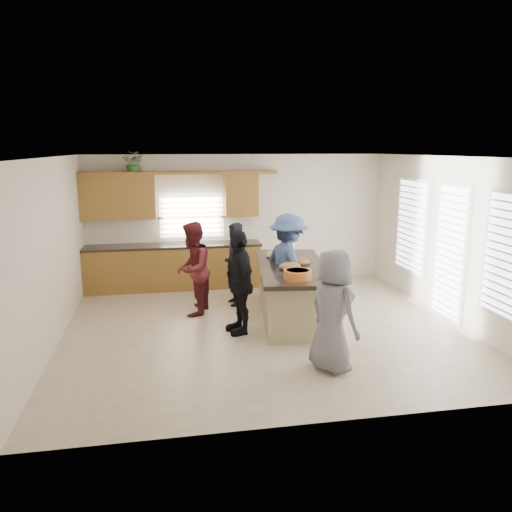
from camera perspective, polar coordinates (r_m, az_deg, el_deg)
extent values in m
plane|color=beige|center=(8.41, 0.97, -8.17)|extent=(6.50, 6.50, 0.00)
cube|color=silver|center=(10.94, -2.09, 4.20)|extent=(6.50, 0.02, 2.80)
cube|color=silver|center=(5.21, 7.55, -5.04)|extent=(6.50, 0.02, 2.80)
cube|color=silver|center=(8.05, -22.30, 0.34)|extent=(0.02, 6.00, 2.80)
cube|color=silver|center=(9.23, 21.22, 1.85)|extent=(0.02, 6.00, 2.80)
cube|color=white|center=(7.88, 1.05, 11.27)|extent=(6.50, 6.00, 0.02)
cube|color=olive|center=(10.71, -9.38, -1.31)|extent=(3.65, 0.62, 0.90)
cube|color=black|center=(10.61, -9.47, 1.18)|extent=(3.70, 0.65, 0.05)
cube|color=olive|center=(10.63, -15.52, 6.51)|extent=(1.50, 0.36, 0.90)
cube|color=olive|center=(10.71, -1.71, 6.99)|extent=(0.70, 0.36, 0.90)
cube|color=olive|center=(10.56, -8.68, 9.40)|extent=(4.05, 0.40, 0.06)
cube|color=brown|center=(10.80, -7.34, 4.40)|extent=(1.35, 0.08, 0.85)
cube|color=white|center=(10.32, 17.36, 3.30)|extent=(0.06, 1.10, 1.75)
cube|color=white|center=(9.17, 21.28, 0.35)|extent=(0.06, 0.85, 2.25)
cube|color=white|center=(7.91, 27.04, -0.11)|extent=(0.06, 1.10, 1.75)
cube|color=tan|center=(8.78, 4.10, -4.28)|extent=(1.33, 2.61, 0.88)
cube|color=black|center=(8.66, 4.14, -1.26)|extent=(1.51, 2.83, 0.07)
cube|color=black|center=(8.90, 4.06, -6.74)|extent=(1.24, 2.52, 0.08)
cylinder|color=black|center=(8.37, 3.92, -1.40)|extent=(0.42, 0.42, 0.02)
ellipsoid|color=#A77234|center=(8.37, 3.92, -1.28)|extent=(0.38, 0.38, 0.17)
cylinder|color=black|center=(8.77, 4.93, -0.78)|extent=(0.41, 0.41, 0.02)
ellipsoid|color=#A77234|center=(8.77, 4.93, -0.67)|extent=(0.37, 0.37, 0.17)
cylinder|color=black|center=(9.29, 2.35, 0.00)|extent=(0.40, 0.40, 0.02)
ellipsoid|color=tan|center=(9.29, 2.35, 0.10)|extent=(0.36, 0.36, 0.16)
cylinder|color=orange|center=(7.73, 4.77, -2.13)|extent=(0.43, 0.43, 0.14)
cylinder|color=beige|center=(7.71, 4.77, -1.76)|extent=(0.35, 0.35, 0.04)
cylinder|color=white|center=(7.76, 7.28, -2.29)|extent=(0.08, 0.08, 0.10)
cylinder|color=#9A81BB|center=(9.53, 3.87, 0.35)|extent=(0.20, 0.20, 0.04)
cylinder|color=silver|center=(9.77, 4.15, 1.01)|extent=(0.11, 0.11, 0.16)
imported|color=#34722D|center=(10.56, -13.81, 10.29)|extent=(0.52, 0.49, 0.47)
imported|color=black|center=(9.41, -2.49, -0.94)|extent=(0.44, 0.61, 1.57)
imported|color=maroon|center=(8.91, -7.25, -1.45)|extent=(0.85, 0.97, 1.67)
imported|color=black|center=(7.97, -1.97, -2.99)|extent=(0.61, 1.05, 1.68)
imported|color=#394F7C|center=(8.79, 3.70, -1.07)|extent=(1.06, 1.34, 1.82)
imported|color=slate|center=(6.71, 8.75, -6.21)|extent=(0.81, 0.95, 1.65)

